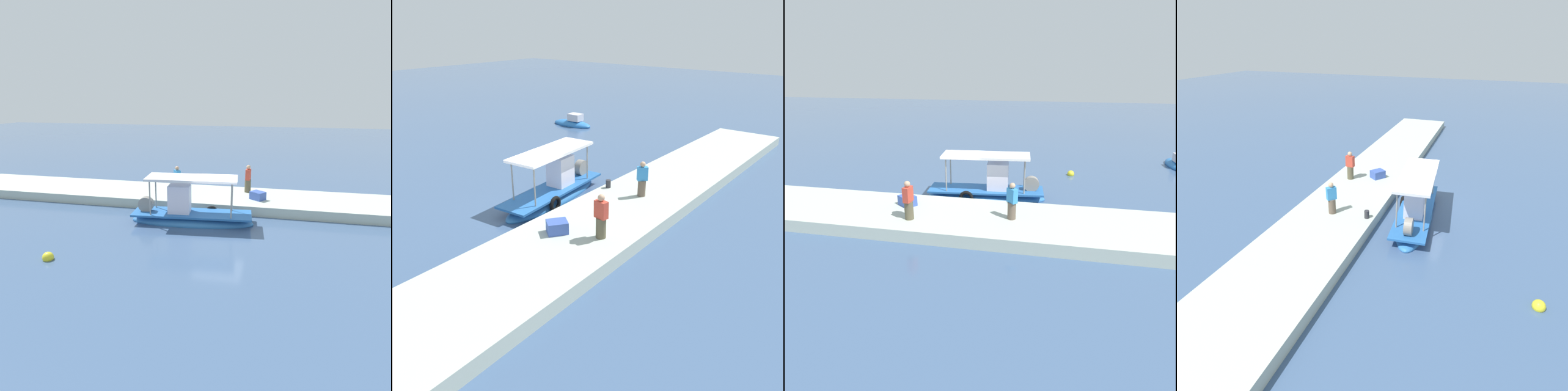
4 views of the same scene
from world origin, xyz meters
The scene contains 8 objects.
ground_plane centered at (0.00, 0.00, 0.00)m, with size 120.00×120.00×0.00m, color #3F597E.
dock_quay centered at (0.00, -3.79, 0.28)m, with size 36.00×4.20×0.55m, color #B5C1B1.
main_fishing_boat centered at (1.55, -0.04, 0.43)m, with size 6.47×2.20×2.78m.
fisherman_near_bollard centered at (-1.04, -4.71, 1.33)m, with size 0.42×0.51×1.71m.
fisherman_by_crate centered at (3.27, -3.82, 1.29)m, with size 0.51×0.51×1.62m.
mooring_bollard centered at (3.16, -2.05, 0.74)m, with size 0.24×0.24×0.38m, color #2D2D33.
cargo_crate centered at (-1.74, -3.20, 0.79)m, with size 0.77×0.61×0.47m, color #3A57AC.
marker_buoy centered at (6.11, 5.38, 0.09)m, with size 0.45×0.45×0.45m.
Camera 3 is at (4.76, -17.91, 6.70)m, focal length 32.71 mm.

